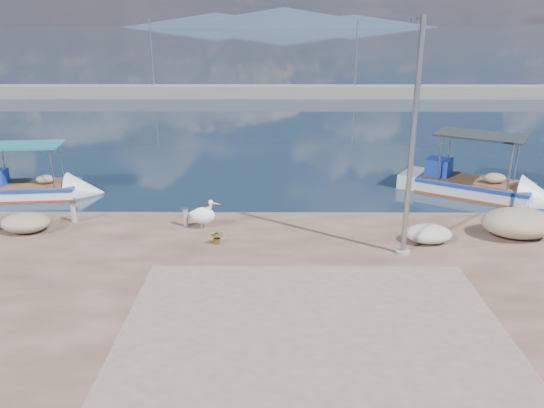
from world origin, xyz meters
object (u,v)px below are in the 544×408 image
at_px(lamp_post, 412,149).
at_px(boat_right, 473,189).
at_px(pelican, 204,215).
at_px(bollard_near, 186,216).
at_px(boat_left, 30,191).

bearing_deg(lamp_post, boat_right, 57.10).
bearing_deg(pelican, bollard_near, 174.43).
distance_m(boat_right, bollard_near, 13.06).
distance_m(pelican, bollard_near, 0.71).
distance_m(pelican, lamp_post, 7.30).
xyz_separation_m(boat_left, pelican, (8.36, -5.07, 0.79)).
height_order(boat_left, bollard_near, boat_left).
relative_size(boat_right, bollard_near, 9.82).
distance_m(boat_left, bollard_near, 9.13).
bearing_deg(boat_right, bollard_near, -124.13).
relative_size(pelican, bollard_near, 1.64).
height_order(pelican, bollard_near, pelican).
xyz_separation_m(pelican, lamp_post, (6.44, -2.00, 2.79)).
bearing_deg(boat_left, pelican, -37.07).
height_order(lamp_post, bollard_near, lamp_post).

